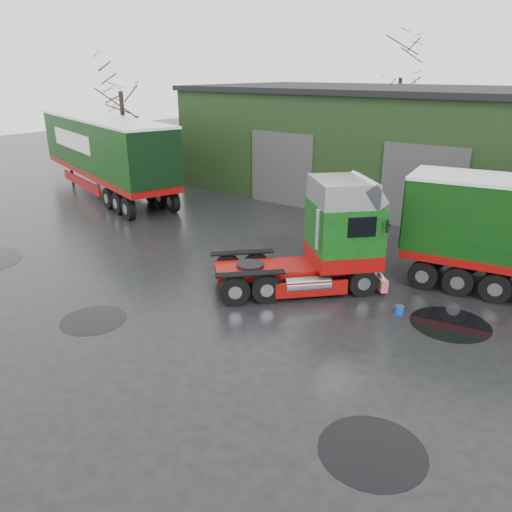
{
  "coord_description": "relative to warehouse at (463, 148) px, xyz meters",
  "views": [
    {
      "loc": [
        9.74,
        -9.09,
        7.23
      ],
      "look_at": [
        0.82,
        2.65,
        1.7
      ],
      "focal_mm": 35.0,
      "sensor_mm": 36.0,
      "label": 1
    }
  ],
  "objects": [
    {
      "name": "wash_bucket",
      "position": [
        2.8,
        -15.14,
        -3.02
      ],
      "size": [
        0.37,
        0.37,
        0.27
      ],
      "primitive_type": "cylinder",
      "rotation": [
        0.0,
        0.0,
        -0.4
      ],
      "color": "#083BB0",
      "rests_on": "ground"
    },
    {
      "name": "puddle_4",
      "position": [
        -4.51,
        -21.25,
        -3.15
      ],
      "size": [
        1.99,
        1.99,
        0.01
      ],
      "primitive_type": "cylinder",
      "color": "black",
      "rests_on": "ground"
    },
    {
      "name": "tree_back_a",
      "position": [
        -8.0,
        10.0,
        1.59
      ],
      "size": [
        4.4,
        4.4,
        9.5
      ],
      "primitive_type": null,
      "color": "black",
      "rests_on": "ground"
    },
    {
      "name": "tree_left",
      "position": [
        -19.0,
        -8.0,
        1.09
      ],
      "size": [
        4.4,
        4.4,
        8.5
      ],
      "primitive_type": null,
      "color": "black",
      "rests_on": "ground"
    },
    {
      "name": "hero_tractor",
      "position": [
        -0.97,
        -15.5,
        -1.22
      ],
      "size": [
        6.22,
        6.34,
        3.87
      ],
      "primitive_type": null,
      "rotation": [
        0.0,
        0.0,
        -0.76
      ],
      "color": "#0D450F",
      "rests_on": "ground"
    },
    {
      "name": "puddle_1",
      "position": [
        4.31,
        -14.86,
        -3.15
      ],
      "size": [
        2.37,
        2.37,
        0.01
      ],
      "primitive_type": "cylinder",
      "color": "black",
      "rests_on": "ground"
    },
    {
      "name": "puddle_3",
      "position": [
        4.74,
        -21.27,
        -3.15
      ],
      "size": [
        2.21,
        2.21,
        0.01
      ],
      "primitive_type": "cylinder",
      "color": "black",
      "rests_on": "ground"
    },
    {
      "name": "warehouse",
      "position": [
        0.0,
        0.0,
        0.0
      ],
      "size": [
        32.4,
        12.4,
        6.3
      ],
      "color": "black",
      "rests_on": "ground"
    },
    {
      "name": "trailer_left",
      "position": [
        -18.0,
        -10.41,
        -0.84
      ],
      "size": [
        15.17,
        7.29,
        4.64
      ],
      "primitive_type": null,
      "rotation": [
        0.0,
        0.0,
        1.27
      ],
      "color": "silver",
      "rests_on": "ground"
    },
    {
      "name": "ground",
      "position": [
        -2.0,
        -20.0,
        -3.16
      ],
      "size": [
        100.0,
        100.0,
        0.0
      ],
      "primitive_type": "plane",
      "color": "black"
    }
  ]
}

